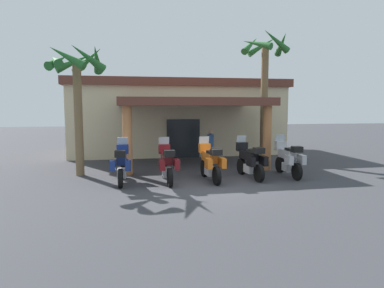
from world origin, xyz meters
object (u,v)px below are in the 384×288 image
(motel_building, at_px, (176,116))
(pedestrian, at_px, (210,144))
(motorcycle_orange, at_px, (210,162))
(palm_tree_roadside, at_px, (76,76))
(motorcycle_blue, at_px, (122,164))
(motorcycle_silver, at_px, (289,159))
(motorcycle_black, at_px, (250,160))
(motorcycle_maroon, at_px, (167,164))
(palm_tree_near_portico, at_px, (265,70))

(motel_building, distance_m, pedestrian, 5.28)
(motorcycle_orange, height_order, palm_tree_roadside, palm_tree_roadside)
(motorcycle_blue, xyz_separation_m, motorcycle_silver, (6.53, 0.02, 0.00))
(motel_building, height_order, palm_tree_roadside, palm_tree_roadside)
(motel_building, bearing_deg, motorcycle_black, -79.11)
(motorcycle_orange, distance_m, pedestrian, 3.89)
(motel_building, relative_size, motorcycle_orange, 5.70)
(palm_tree_roadside, bearing_deg, motel_building, 54.00)
(motorcycle_maroon, relative_size, motorcycle_orange, 1.00)
(motorcycle_orange, xyz_separation_m, motorcycle_black, (1.63, 0.17, 0.00))
(motorcycle_maroon, bearing_deg, motorcycle_orange, -91.73)
(motorcycle_silver, bearing_deg, motorcycle_maroon, 93.68)
(motorcycle_orange, bearing_deg, palm_tree_roadside, 64.75)
(motorcycle_blue, bearing_deg, motorcycle_maroon, -93.58)
(motorcycle_blue, bearing_deg, pedestrian, -46.89)
(motel_building, bearing_deg, pedestrian, -79.25)
(motel_building, distance_m, motorcycle_black, 8.92)
(motorcycle_orange, xyz_separation_m, palm_tree_near_portico, (4.08, 4.80, 3.99))
(motel_building, bearing_deg, palm_tree_near_portico, -44.26)
(palm_tree_roadside, bearing_deg, motorcycle_black, -15.40)
(motorcycle_black, bearing_deg, motorcycle_silver, -93.36)
(palm_tree_roadside, bearing_deg, motorcycle_blue, -46.18)
(motorcycle_blue, xyz_separation_m, palm_tree_roadside, (-1.70, 1.77, 3.29))
(motorcycle_maroon, bearing_deg, motorcycle_silver, -88.40)
(motel_building, bearing_deg, motorcycle_maroon, -100.35)
(motorcycle_orange, bearing_deg, motel_building, -3.34)
(palm_tree_roadside, bearing_deg, motorcycle_orange, -21.81)
(motorcycle_orange, relative_size, pedestrian, 1.31)
(motorcycle_maroon, bearing_deg, palm_tree_roadside, 58.79)
(motorcycle_silver, distance_m, palm_tree_near_portico, 6.12)
(motorcycle_black, distance_m, palm_tree_roadside, 7.60)
(motorcycle_black, distance_m, palm_tree_near_portico, 6.58)
(motorcycle_blue, distance_m, motorcycle_black, 4.90)
(motorcycle_orange, relative_size, motorcycle_black, 1.00)
(motorcycle_blue, xyz_separation_m, motorcycle_orange, (3.27, -0.21, 0.00))
(motorcycle_orange, bearing_deg, pedestrian, -17.39)
(motel_building, xyz_separation_m, motorcycle_black, (1.65, -8.64, -1.51))
(palm_tree_near_portico, xyz_separation_m, palm_tree_roadside, (-9.05, -2.81, -0.69))
(motorcycle_blue, bearing_deg, palm_tree_roadside, 46.75)
(motorcycle_maroon, bearing_deg, pedestrian, -35.27)
(motorcycle_black, xyz_separation_m, palm_tree_roadside, (-6.60, 1.82, 3.29))
(palm_tree_near_portico, bearing_deg, palm_tree_roadside, -162.73)
(motorcycle_black, bearing_deg, motel_building, 5.38)
(motorcycle_maroon, distance_m, palm_tree_roadside, 5.08)
(motorcycle_silver, bearing_deg, motorcycle_blue, 91.45)
(pedestrian, bearing_deg, motel_building, 115.38)
(palm_tree_near_portico, bearing_deg, motorcycle_silver, -100.11)
(palm_tree_near_portico, bearing_deg, motorcycle_maroon, -140.12)
(motorcycle_orange, distance_m, motorcycle_black, 1.64)
(motel_building, bearing_deg, motorcycle_silver, -68.98)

